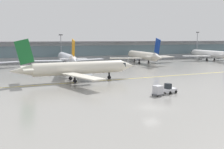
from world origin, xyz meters
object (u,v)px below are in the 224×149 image
at_px(gate_airplane_2, 67,58).
at_px(gate_airplane_3, 143,56).
at_px(cargo_dolly_lead, 158,90).
at_px(apron_light_mast_2, 197,44).
at_px(gate_airplane_4, 209,54).
at_px(taxiing_regional_jet, 78,68).
at_px(apron_light_mast_1, 61,47).
at_px(baggage_tug, 170,89).

height_order(gate_airplane_2, gate_airplane_3, gate_airplane_3).
relative_size(cargo_dolly_lead, apron_light_mast_2, 0.17).
bearing_deg(gate_airplane_3, apron_light_mast_2, -69.04).
bearing_deg(cargo_dolly_lead, gate_airplane_3, 50.47).
bearing_deg(gate_airplane_2, gate_airplane_3, -89.72).
relative_size(gate_airplane_2, cargo_dolly_lead, 13.35).
bearing_deg(gate_airplane_4, taxiing_regional_jet, 119.66).
distance_m(gate_airplane_3, apron_light_mast_1, 37.21).
relative_size(gate_airplane_3, baggage_tug, 11.74).
distance_m(taxiing_regional_jet, apron_light_mast_2, 94.08).
bearing_deg(gate_airplane_2, apron_light_mast_1, -1.18).
distance_m(gate_airplane_4, apron_light_mast_2, 14.19).
relative_size(cargo_dolly_lead, apron_light_mast_1, 0.19).
bearing_deg(taxiing_regional_jet, gate_airplane_4, 23.69).
relative_size(gate_airplane_4, taxiing_regional_jet, 0.99).
bearing_deg(cargo_dolly_lead, gate_airplane_2, 81.49).
distance_m(taxiing_regional_jet, cargo_dolly_lead, 24.67).
height_order(taxiing_regional_jet, cargo_dolly_lead, taxiing_regional_jet).
distance_m(gate_airplane_2, gate_airplane_3, 33.82).
xyz_separation_m(gate_airplane_2, cargo_dolly_lead, (6.91, -59.24, -2.20)).
bearing_deg(gate_airplane_3, gate_airplane_4, -86.48).
xyz_separation_m(gate_airplane_3, apron_light_mast_1, (-33.49, 15.79, 3.72)).
xyz_separation_m(cargo_dolly_lead, apron_light_mast_1, (-6.59, 75.20, 6.02)).
bearing_deg(cargo_dolly_lead, taxiing_regional_jet, 100.80).
height_order(gate_airplane_3, baggage_tug, gate_airplane_3).
xyz_separation_m(gate_airplane_2, taxiing_regional_jet, (-3.85, -37.15, 0.04)).
height_order(baggage_tug, cargo_dolly_lead, baggage_tug).
bearing_deg(apron_light_mast_2, cargo_dolly_lead, -132.49).
bearing_deg(taxiing_regional_jet, apron_light_mast_1, 82.05).
relative_size(gate_airplane_2, baggage_tug, 11.36).
height_order(gate_airplane_4, cargo_dolly_lead, gate_airplane_4).
distance_m(gate_airplane_3, taxiing_regional_jet, 53.02).
xyz_separation_m(gate_airplane_4, baggage_tug, (-61.48, -59.91, -2.37)).
bearing_deg(gate_airplane_2, taxiing_regional_jet, 174.08).
height_order(gate_airplane_4, baggage_tug, gate_airplane_4).
bearing_deg(baggage_tug, cargo_dolly_lead, 180.00).
bearing_deg(gate_airplane_4, cargo_dolly_lead, 135.72).
bearing_deg(gate_airplane_4, gate_airplane_2, 93.76).
distance_m(gate_airplane_2, baggage_tug, 59.28).
distance_m(taxiing_regional_jet, apron_light_mast_1, 53.41).
bearing_deg(gate_airplane_4, baggage_tug, 136.78).
xyz_separation_m(gate_airplane_4, cargo_dolly_lead, (-64.72, -60.79, -2.21)).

